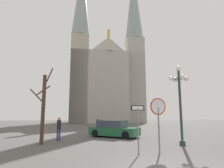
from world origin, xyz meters
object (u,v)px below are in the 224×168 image
at_px(stop_sign, 158,113).
at_px(parked_car_near_green, 114,129).
at_px(pedestrian_standing, 98,123).
at_px(street_lamp, 180,96).
at_px(cathedral, 107,72).
at_px(pedestrian_walking, 59,126).
at_px(one_way_arrow_sign, 138,123).
at_px(bare_tree, 43,107).

relative_size(stop_sign, parked_car_near_green, 0.63).
relative_size(parked_car_near_green, pedestrian_standing, 2.76).
xyz_separation_m(street_lamp, parked_car_near_green, (-3.62, 5.07, -2.43)).
bearing_deg(stop_sign, cathedral, 88.70).
bearing_deg(pedestrian_walking, one_way_arrow_sign, -52.00).
bearing_deg(street_lamp, pedestrian_walking, 157.27).
bearing_deg(pedestrian_walking, parked_car_near_green, 21.39).
xyz_separation_m(stop_sign, street_lamp, (2.24, 2.00, 1.12)).
distance_m(stop_sign, street_lamp, 3.21).
bearing_deg(pedestrian_standing, stop_sign, -77.53).
bearing_deg(pedestrian_standing, cathedral, 82.31).
bearing_deg(street_lamp, cathedral, 92.39).
bearing_deg(pedestrian_walking, stop_sign, -42.88).
bearing_deg(one_way_arrow_sign, parked_car_near_green, 91.23).
height_order(street_lamp, parked_car_near_green, street_lamp).
relative_size(street_lamp, pedestrian_walking, 2.95).
height_order(cathedral, one_way_arrow_sign, cathedral).
height_order(stop_sign, street_lamp, street_lamp).
xyz_separation_m(street_lamp, pedestrian_standing, (-4.77, 9.41, -2.13)).
distance_m(stop_sign, bare_tree, 7.50).
relative_size(cathedral, parked_car_near_green, 9.03).
xyz_separation_m(cathedral, bare_tree, (-7.40, -32.59, -9.65)).
distance_m(cathedral, one_way_arrow_sign, 38.16).
bearing_deg(bare_tree, pedestrian_standing, 62.64).
distance_m(cathedral, stop_sign, 37.54).
bearing_deg(one_way_arrow_sign, pedestrian_walking, 128.00).
xyz_separation_m(bare_tree, pedestrian_standing, (4.06, 7.85, -1.45)).
xyz_separation_m(cathedral, one_way_arrow_sign, (-2.04, -36.62, -10.53)).
distance_m(cathedral, pedestrian_walking, 33.37).
xyz_separation_m(pedestrian_walking, pedestrian_standing, (3.24, 6.06, -0.08)).
xyz_separation_m(cathedral, stop_sign, (-0.82, -36.15, -10.09)).
bearing_deg(pedestrian_walking, street_lamp, -22.73).
height_order(one_way_arrow_sign, pedestrian_standing, one_way_arrow_sign).
bearing_deg(bare_tree, pedestrian_walking, 65.39).
distance_m(street_lamp, bare_tree, 8.99).
bearing_deg(pedestrian_standing, parked_car_near_green, -75.21).
bearing_deg(one_way_arrow_sign, cathedral, 86.82).
bearing_deg(parked_car_near_green, bare_tree, -146.00).
relative_size(cathedral, pedestrian_walking, 23.23).
xyz_separation_m(one_way_arrow_sign, bare_tree, (-5.37, 4.03, 0.88)).
xyz_separation_m(one_way_arrow_sign, pedestrian_walking, (-4.55, 5.82, -0.48)).
relative_size(street_lamp, pedestrian_standing, 3.17).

